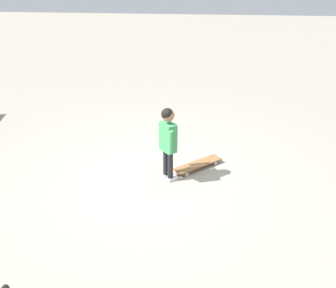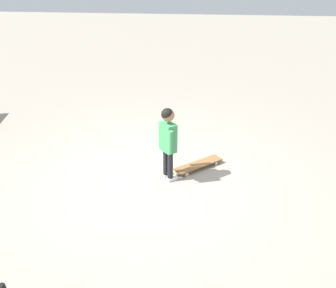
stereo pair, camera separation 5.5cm
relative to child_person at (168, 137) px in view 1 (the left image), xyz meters
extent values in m
plane|color=#9E9384|center=(0.27, 0.05, -0.66)|extent=(50.00, 50.00, 0.00)
cylinder|color=black|center=(0.04, -0.04, -0.42)|extent=(0.08, 0.08, 0.42)
cube|color=white|center=(0.02, -0.06, -0.63)|extent=(0.16, 0.16, 0.05)
cylinder|color=black|center=(-0.04, 0.04, -0.42)|extent=(0.08, 0.08, 0.42)
cube|color=white|center=(-0.06, 0.02, -0.63)|extent=(0.16, 0.16, 0.05)
cube|color=#3F9959|center=(0.00, 0.00, -0.01)|extent=(0.26, 0.27, 0.40)
cylinder|color=#3F9959|center=(0.03, -0.18, -0.01)|extent=(0.06, 0.06, 0.32)
cylinder|color=#3F9959|center=(-0.06, 0.16, -0.01)|extent=(0.06, 0.06, 0.32)
sphere|color=#9E7051|center=(0.00, 0.00, 0.31)|extent=(0.17, 0.17, 0.17)
sphere|color=black|center=(0.01, 0.01, 0.32)|extent=(0.16, 0.16, 0.16)
cube|color=olive|center=(-0.40, -0.37, -0.59)|extent=(0.71, 0.68, 0.02)
cube|color=#B7B7BC|center=(-0.61, -0.56, -0.61)|extent=(0.10, 0.10, 0.02)
cube|color=#B7B7BC|center=(-0.20, -0.18, -0.61)|extent=(0.10, 0.10, 0.02)
cylinder|color=beige|center=(-0.56, -0.61, -0.63)|extent=(0.06, 0.06, 0.06)
cylinder|color=beige|center=(-0.66, -0.50, -0.63)|extent=(0.06, 0.06, 0.06)
cylinder|color=beige|center=(-0.15, -0.23, -0.63)|extent=(0.06, 0.06, 0.06)
cylinder|color=beige|center=(-0.25, -0.12, -0.63)|extent=(0.06, 0.06, 0.06)
camera|label=1|loc=(-0.54, 4.00, 1.88)|focal=35.84mm
camera|label=2|loc=(-0.60, 4.00, 1.88)|focal=35.84mm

